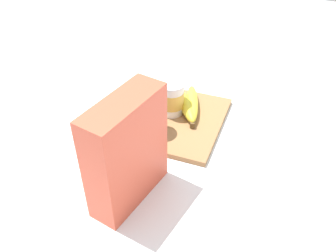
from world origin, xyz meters
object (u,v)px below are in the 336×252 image
(yogurt_cup_back, at_px, (172,98))
(yogurt_cup_front, at_px, (153,116))
(cereal_box, at_px, (127,152))
(cutting_board, at_px, (180,121))
(banana_bunch, at_px, (189,104))

(yogurt_cup_back, bearing_deg, yogurt_cup_front, 169.61)
(cereal_box, bearing_deg, cutting_board, -172.31)
(yogurt_cup_back, distance_m, banana_bunch, 0.06)
(cutting_board, bearing_deg, banana_bunch, -8.04)
(cereal_box, relative_size, yogurt_cup_front, 2.83)
(cutting_board, bearing_deg, yogurt_cup_back, 55.23)
(cereal_box, height_order, yogurt_cup_back, cereal_box)
(cutting_board, relative_size, yogurt_cup_front, 3.27)
(cutting_board, height_order, yogurt_cup_back, yogurt_cup_back)
(yogurt_cup_front, height_order, yogurt_cup_back, yogurt_cup_back)
(yogurt_cup_back, height_order, banana_bunch, yogurt_cup_back)
(cutting_board, height_order, banana_bunch, banana_bunch)
(cutting_board, relative_size, yogurt_cup_back, 3.07)
(yogurt_cup_front, distance_m, yogurt_cup_back, 0.10)
(cereal_box, distance_m, yogurt_cup_front, 0.23)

